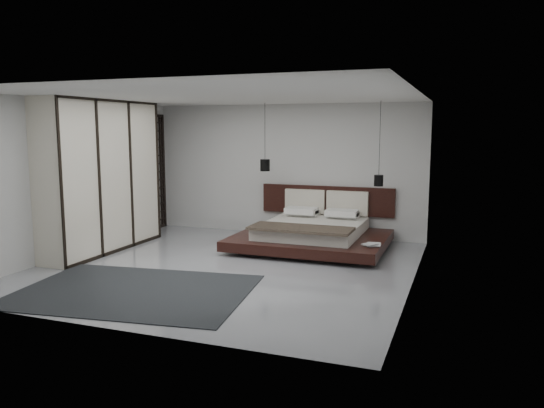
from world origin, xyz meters
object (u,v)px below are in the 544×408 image
at_px(pendant_right, 379,180).
at_px(wardrobe, 101,176).
at_px(lattice_screen, 154,173).
at_px(pendant_left, 265,165).
at_px(rug, 134,291).
at_px(bed, 313,232).

bearing_deg(pendant_right, wardrobe, -156.74).
xyz_separation_m(lattice_screen, pendant_left, (2.73, -0.09, 0.24)).
relative_size(pendant_left, pendant_right, 0.86).
height_order(lattice_screen, pendant_left, pendant_left).
relative_size(pendant_right, rug, 0.50).
bearing_deg(pendant_right, rug, -124.22).
relative_size(bed, wardrobe, 0.99).
bearing_deg(lattice_screen, bed, -7.97).
distance_m(pendant_right, rug, 5.08).
distance_m(pendant_right, wardrobe, 5.23).
bearing_deg(pendant_left, lattice_screen, 178.06).
height_order(bed, rug, bed).
xyz_separation_m(lattice_screen, rug, (2.30, -4.15, -1.29)).
height_order(lattice_screen, wardrobe, wardrobe).
bearing_deg(pendant_left, pendant_right, -0.00).
distance_m(lattice_screen, pendant_left, 2.74).
xyz_separation_m(lattice_screen, wardrobe, (0.25, -2.16, 0.11)).
height_order(lattice_screen, pendant_right, pendant_right).
relative_size(wardrobe, rug, 0.89).
distance_m(lattice_screen, bed, 4.06).
bearing_deg(bed, rug, -113.87).
bearing_deg(pendant_right, pendant_left, 180.00).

